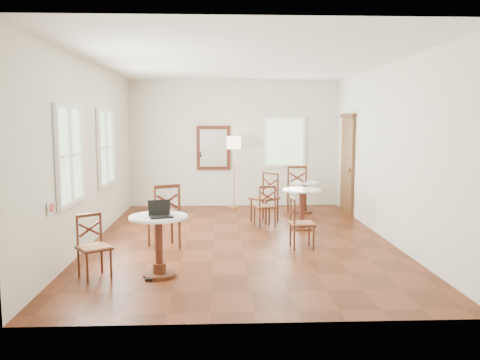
% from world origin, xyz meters
% --- Properties ---
extents(ground, '(7.00, 7.00, 0.00)m').
position_xyz_m(ground, '(0.00, 0.00, 0.00)').
color(ground, '#56220E').
rests_on(ground, ground).
extents(room_shell, '(5.02, 7.02, 3.01)m').
position_xyz_m(room_shell, '(-0.06, 0.27, 1.89)').
color(room_shell, silver).
rests_on(room_shell, ground).
extents(cafe_table_near, '(0.76, 0.76, 0.80)m').
position_xyz_m(cafe_table_near, '(-1.15, -1.94, 0.50)').
color(cafe_table_near, '#492212').
rests_on(cafe_table_near, ground).
extents(cafe_table_mid, '(0.72, 0.72, 0.76)m').
position_xyz_m(cafe_table_mid, '(1.18, 0.79, 0.47)').
color(cafe_table_mid, '#492212').
rests_on(cafe_table_mid, ground).
extents(cafe_table_back, '(0.65, 0.65, 0.69)m').
position_xyz_m(cafe_table_back, '(1.52, 2.47, 0.43)').
color(cafe_table_back, '#492212').
rests_on(cafe_table_back, ground).
extents(chair_near_a, '(0.63, 0.63, 1.04)m').
position_xyz_m(chair_near_a, '(-1.25, -0.47, 0.52)').
color(chair_near_a, '#492212').
rests_on(chair_near_a, ground).
extents(chair_near_b, '(0.53, 0.53, 0.83)m').
position_xyz_m(chair_near_b, '(-1.99, -1.96, 0.41)').
color(chair_near_b, '#492212').
rests_on(chair_near_b, ground).
extents(chair_mid_a, '(0.46, 0.46, 0.81)m').
position_xyz_m(chair_mid_a, '(0.51, 1.04, 0.41)').
color(chair_mid_a, '#492212').
rests_on(chair_mid_a, ground).
extents(chair_mid_b, '(0.40, 0.40, 0.82)m').
position_xyz_m(chair_mid_b, '(0.93, -0.59, 0.41)').
color(chair_mid_b, '#492212').
rests_on(chair_mid_b, ground).
extents(chair_back_a, '(0.54, 0.54, 1.05)m').
position_xyz_m(chair_back_a, '(1.39, 2.71, 0.52)').
color(chair_back_a, '#492212').
rests_on(chair_back_a, ground).
extents(chair_back_b, '(0.66, 0.66, 1.01)m').
position_xyz_m(chair_back_b, '(0.56, 1.51, 0.50)').
color(chair_back_b, '#492212').
rests_on(chair_back_b, ground).
extents(floor_lamp, '(0.33, 0.33, 1.68)m').
position_xyz_m(floor_lamp, '(-0.02, 3.15, 1.43)').
color(floor_lamp, '#BF8C3F').
rests_on(floor_lamp, ground).
extents(laptop, '(0.34, 0.31, 0.21)m').
position_xyz_m(laptop, '(-1.12, -2.01, 0.86)').
color(laptop, black).
rests_on(laptop, cafe_table_near).
extents(mouse, '(0.09, 0.06, 0.03)m').
position_xyz_m(mouse, '(-1.09, -1.87, 0.82)').
color(mouse, black).
rests_on(mouse, cafe_table_near).
extents(navy_mug, '(0.12, 0.08, 0.09)m').
position_xyz_m(navy_mug, '(-1.12, -1.82, 0.85)').
color(navy_mug, black).
rests_on(navy_mug, cafe_table_near).
extents(water_glass, '(0.06, 0.06, 0.11)m').
position_xyz_m(water_glass, '(-0.97, -2.04, 0.86)').
color(water_glass, white).
rests_on(water_glass, cafe_table_near).
extents(power_adapter, '(0.09, 0.05, 0.04)m').
position_xyz_m(power_adapter, '(-1.26, -2.14, 0.02)').
color(power_adapter, black).
rests_on(power_adapter, ground).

